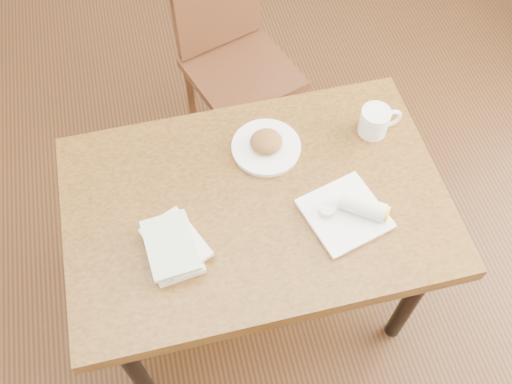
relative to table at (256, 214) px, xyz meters
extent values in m
cube|color=#472814|center=(0.00, 0.00, -0.67)|extent=(4.00, 5.00, 0.01)
cube|color=brown|center=(0.00, 0.00, 0.06)|extent=(1.21, 0.79, 0.06)
cylinder|color=black|center=(-0.50, -0.30, -0.32)|extent=(0.06, 0.06, 0.69)
cylinder|color=black|center=(0.50, -0.30, -0.32)|extent=(0.06, 0.06, 0.69)
cylinder|color=black|center=(-0.50, 0.30, -0.32)|extent=(0.06, 0.06, 0.69)
cylinder|color=black|center=(0.50, 0.30, -0.32)|extent=(0.06, 0.06, 0.69)
cylinder|color=#4F2816|center=(0.25, 1.03, -0.44)|extent=(0.04, 0.04, 0.45)
cylinder|color=#4F2816|center=(-0.09, 0.91, -0.44)|extent=(0.04, 0.04, 0.45)
cylinder|color=#4F2816|center=(0.36, 0.69, -0.44)|extent=(0.04, 0.04, 0.45)
cylinder|color=#4F2816|center=(0.02, 0.57, -0.44)|extent=(0.04, 0.04, 0.45)
cube|color=#4F2816|center=(0.13, 0.80, -0.19)|extent=(0.53, 0.53, 0.04)
cube|color=#4F2816|center=(0.07, 0.98, 0.07)|extent=(0.39, 0.16, 0.45)
cylinder|color=white|center=(0.08, 0.19, 0.09)|extent=(0.23, 0.23, 0.01)
cylinder|color=white|center=(0.08, 0.19, 0.10)|extent=(0.23, 0.23, 0.01)
ellipsoid|color=#B27538|center=(0.08, 0.19, 0.13)|extent=(0.13, 0.12, 0.06)
cylinder|color=white|center=(0.45, 0.18, 0.13)|extent=(0.10, 0.10, 0.10)
torus|color=white|center=(0.51, 0.18, 0.13)|extent=(0.08, 0.02, 0.08)
cylinder|color=tan|center=(0.45, 0.18, 0.18)|extent=(0.09, 0.09, 0.01)
cylinder|color=#F2E5CC|center=(0.45, 0.18, 0.18)|extent=(0.06, 0.06, 0.00)
cube|color=white|center=(0.25, -0.12, 0.09)|extent=(0.28, 0.28, 0.01)
cube|color=white|center=(0.25, -0.12, 0.10)|extent=(0.28, 0.28, 0.01)
cylinder|color=white|center=(0.30, -0.12, 0.13)|extent=(0.15, 0.13, 0.06)
cylinder|color=yellow|center=(0.36, -0.17, 0.13)|extent=(0.05, 0.05, 0.05)
cylinder|color=silver|center=(0.20, -0.10, 0.12)|extent=(0.05, 0.05, 0.03)
cylinder|color=red|center=(0.20, -0.10, 0.13)|extent=(0.04, 0.04, 0.01)
cube|color=white|center=(-0.28, -0.11, 0.10)|extent=(0.17, 0.22, 0.02)
cube|color=silver|center=(-0.27, -0.10, 0.12)|extent=(0.21, 0.24, 0.02)
cube|color=#87B579|center=(-0.29, -0.12, 0.13)|extent=(0.16, 0.21, 0.01)
camera|label=1|loc=(-0.22, -0.91, 1.63)|focal=40.00mm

